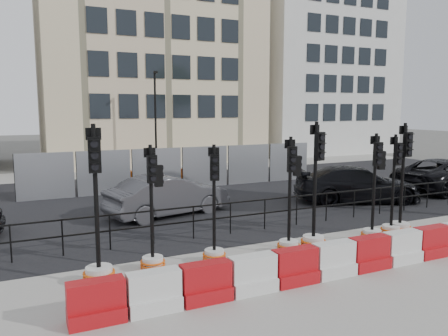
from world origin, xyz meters
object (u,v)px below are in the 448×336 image
traffic_signal_a (98,254)px  car_c (357,184)px  traffic_signal_h (401,213)px  traffic_signal_d (290,227)px

traffic_signal_a → car_c: traffic_signal_a is taller
car_c → traffic_signal_h: bearing=173.9°
traffic_signal_a → car_c: (10.98, 4.34, 0.01)m
traffic_signal_a → car_c: bearing=27.6°
traffic_signal_d → car_c: 7.50m
traffic_signal_a → traffic_signal_d: 4.86m
traffic_signal_a → traffic_signal_d: size_ratio=1.13×
traffic_signal_a → traffic_signal_h: 8.81m
traffic_signal_d → traffic_signal_a: bearing=-168.3°
traffic_signal_d → traffic_signal_h: (3.95, 0.00, -0.04)m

